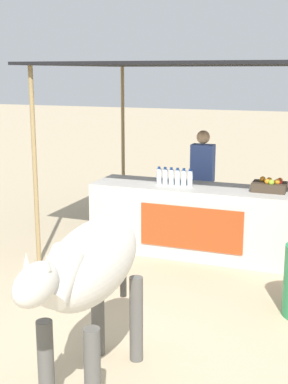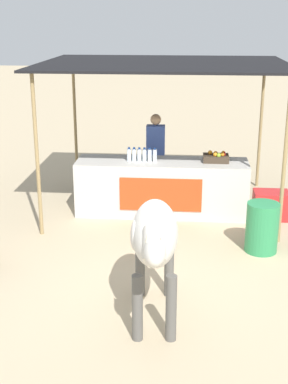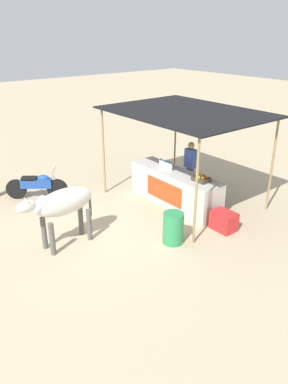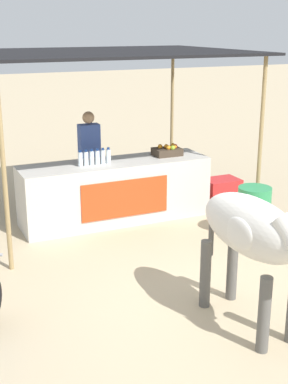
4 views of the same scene
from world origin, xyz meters
The scene contains 10 objects.
ground_plane centered at (0.00, 0.00, 0.00)m, with size 60.00×60.00×0.00m, color tan.
stall_counter centered at (0.00, 2.20, 0.48)m, with size 3.00×0.82×0.96m.
stall_awning centered at (0.00, 2.50, 2.52)m, with size 4.20×3.20×2.62m.
water_bottle_row centered at (-0.35, 2.15, 1.07)m, with size 0.52×0.07×0.25m.
fruit_crate centered at (0.94, 2.25, 1.03)m, with size 0.44×0.32×0.18m.
vendor_behind_counter centered at (-0.16, 2.95, 0.85)m, with size 0.34×0.22×1.65m.
cooler_box centered at (1.91, 2.10, 0.24)m, with size 0.60×0.44×0.48m, color red.
water_barrel centered at (1.58, 0.70, 0.38)m, with size 0.48×0.48×0.76m, color #2D8C51.
cow centered at (0.09, -1.33, 1.03)m, with size 0.60×1.83×1.44m.
motorcycle_parked centered at (-2.75, -0.73, 0.43)m, with size 1.15×1.48×0.90m.
Camera 3 is at (7.12, -4.58, 4.61)m, focal length 35.00 mm.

